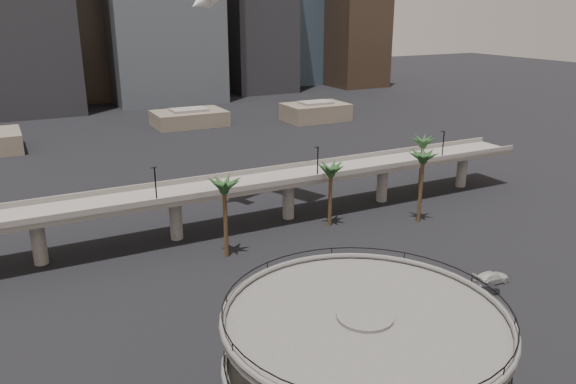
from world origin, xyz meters
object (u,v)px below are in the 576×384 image
overpass (234,190)px  car_b (481,288)px  car_a (361,339)px  car_c (491,277)px

overpass → car_b: bearing=-61.5°
car_a → car_b: 22.42m
car_a → car_b: size_ratio=0.86×
overpass → car_b: size_ratio=25.89×
overpass → car_c: overpass is taller
car_a → car_c: car_c is taller
car_a → car_b: car_b is taller
car_b → car_c: size_ratio=0.88×
car_c → overpass: bearing=37.0°
overpass → car_c: size_ratio=22.85×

